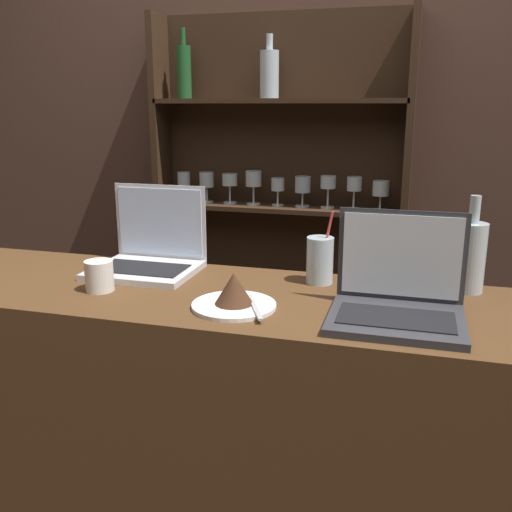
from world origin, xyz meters
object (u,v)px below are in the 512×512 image
object	(u,v)px
laptop_near	(150,253)
coffee_cup	(99,276)
cake_plate	(234,295)
laptop_far	(398,297)
water_glass	(320,260)
wine_bottle_clear	(470,256)

from	to	relation	value
laptop_near	coffee_cup	xyz separation A→B (m)	(-0.04, -0.22, -0.01)
cake_plate	laptop_far	bearing A→B (deg)	5.58
laptop_far	coffee_cup	xyz separation A→B (m)	(-0.77, -0.01, -0.01)
laptop_near	cake_plate	xyz separation A→B (m)	(0.34, -0.25, -0.02)
cake_plate	laptop_near	bearing A→B (deg)	144.12
laptop_far	water_glass	size ratio (longest dim) A/B	1.48
laptop_near	cake_plate	distance (m)	0.42
laptop_far	coffee_cup	world-z (taller)	laptop_far
laptop_far	laptop_near	bearing A→B (deg)	163.88
laptop_far	cake_plate	world-z (taller)	laptop_far
laptop_far	water_glass	distance (m)	0.31
laptop_near	coffee_cup	world-z (taller)	laptop_near
wine_bottle_clear	laptop_far	bearing A→B (deg)	-124.50
coffee_cup	laptop_far	bearing A→B (deg)	0.76
water_glass	wine_bottle_clear	size ratio (longest dim) A/B	0.79
laptop_far	wine_bottle_clear	xyz separation A→B (m)	(0.17, 0.25, 0.05)
cake_plate	coffee_cup	distance (m)	0.38
laptop_far	wine_bottle_clear	size ratio (longest dim) A/B	1.17
laptop_far	cake_plate	bearing A→B (deg)	-174.42
laptop_near	laptop_far	distance (m)	0.75
cake_plate	water_glass	size ratio (longest dim) A/B	1.02
laptop_far	wine_bottle_clear	world-z (taller)	wine_bottle_clear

